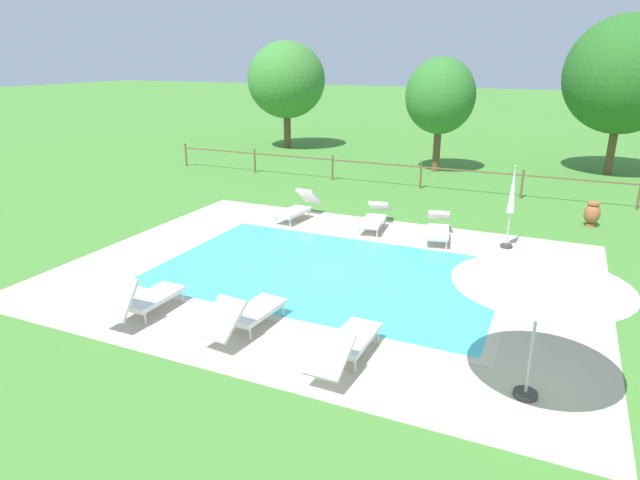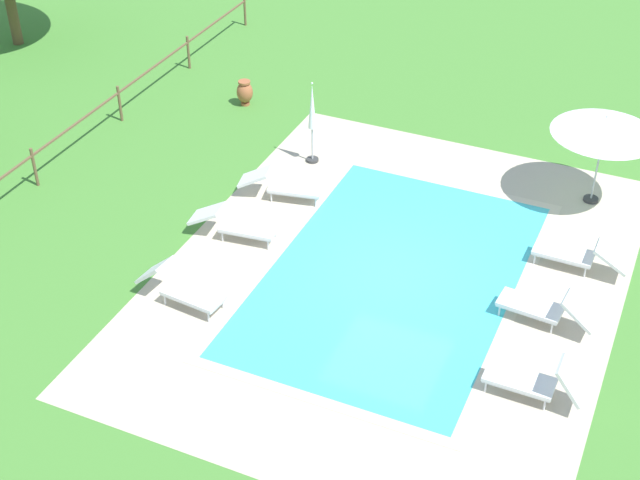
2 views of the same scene
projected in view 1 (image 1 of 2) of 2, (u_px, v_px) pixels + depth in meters
The scene contains 17 objects.
ground_plane at pixel (327, 272), 13.07m from camera, with size 160.00×160.00×0.00m, color #478433.
pool_deck_paving at pixel (327, 272), 13.07m from camera, with size 12.35×9.51×0.01m, color beige.
swimming_pool_water at pixel (327, 272), 13.07m from camera, with size 7.94×5.10×0.01m, color #42CCD6.
pool_coping_rim at pixel (327, 272), 13.07m from camera, with size 8.42×5.58×0.01m.
sun_lounger_north_near_steps at pixel (298, 208), 17.17m from camera, with size 0.80×2.01×0.89m.
sun_lounger_north_mid at pixel (347, 343), 9.14m from camera, with size 0.64×2.06×0.76m.
sun_lounger_north_far at pixel (438, 227), 15.28m from camera, with size 0.99×2.14×0.74m.
sun_lounger_north_end at pixel (247, 313), 10.17m from camera, with size 0.77×2.04×0.85m.
sun_lounger_south_near_corner at pixel (375, 217), 16.26m from camera, with size 0.83×2.12×0.73m.
sun_lounger_south_mid at pixel (144, 298), 10.75m from camera, with size 0.63×1.84×1.01m.
patio_umbrella_open_foreground at pixel (543, 270), 7.64m from camera, with size 2.49×2.49×2.34m.
patio_umbrella_closed_row_mid_west at pixel (512, 199), 14.31m from camera, with size 0.32×0.32×2.25m.
terracotta_urn_near_fence at pixel (592, 213), 16.45m from camera, with size 0.46×0.46×0.74m.
perimeter_fence at pixel (421, 171), 21.01m from camera, with size 22.38×0.08×1.05m.
tree_far_west at pixel (440, 96), 23.44m from camera, with size 2.99×2.99×4.89m.
tree_west_mid at pixel (286, 80), 29.50m from camera, with size 4.19×4.19×5.69m.
tree_centre at pixel (624, 75), 22.51m from camera, with size 4.79×4.79×6.57m.
Camera 1 is at (4.82, -11.13, 4.94)m, focal length 30.57 mm.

